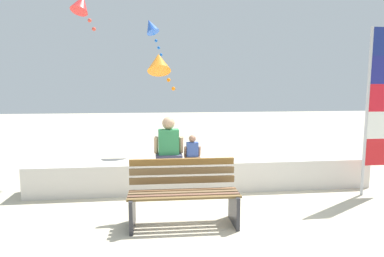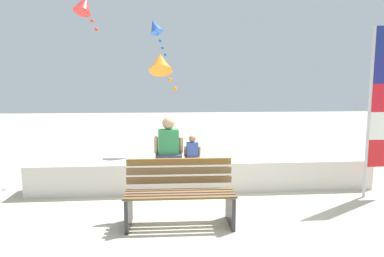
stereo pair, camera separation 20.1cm
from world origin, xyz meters
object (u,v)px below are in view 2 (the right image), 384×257
flag_banner (378,103)px  kite_blue (155,27)px  park_bench (180,195)px  kite_red (85,5)px  person_adult (169,144)px  person_child (192,151)px  kite_orange (161,63)px

flag_banner → kite_blue: bearing=134.9°
park_bench → kite_red: (-1.86, 2.90, 3.22)m
park_bench → person_adult: 1.61m
kite_red → person_adult: bearing=-38.4°
person_child → flag_banner: 3.30m
park_bench → kite_blue: size_ratio=1.53×
park_bench → kite_orange: bearing=96.2°
person_child → person_adult: bearing=-179.9°
person_child → kite_red: kite_red is taller
kite_blue → person_adult: bearing=-84.6°
person_adult → kite_red: size_ratio=0.98×
person_adult → person_child: person_adult is taller
person_child → kite_red: bearing=147.7°
person_adult → flag_banner: (3.53, -0.69, 0.76)m
kite_orange → flag_banner: bearing=-24.4°
kite_orange → kite_blue: bearing=94.1°
park_bench → flag_banner: bearing=13.9°
kite_red → kite_blue: 2.29m
person_child → kite_red: size_ratio=0.57×
park_bench → kite_orange: (-0.27, 2.50, 2.00)m
park_bench → person_adult: (-0.13, 1.54, 0.46)m
person_child → kite_blue: (-0.74, 3.15, 2.77)m
person_adult → kite_red: (-1.73, 1.37, 2.76)m
park_bench → kite_orange: 3.22m
kite_red → person_child: bearing=-32.3°
park_bench → kite_blue: kite_blue is taller
kite_blue → park_bench: bearing=-84.7°
person_adult → person_child: 0.46m
park_bench → flag_banner: 3.71m
person_adult → kite_orange: 1.83m
person_child → flag_banner: flag_banner is taller
kite_orange → kite_blue: size_ratio=0.86×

